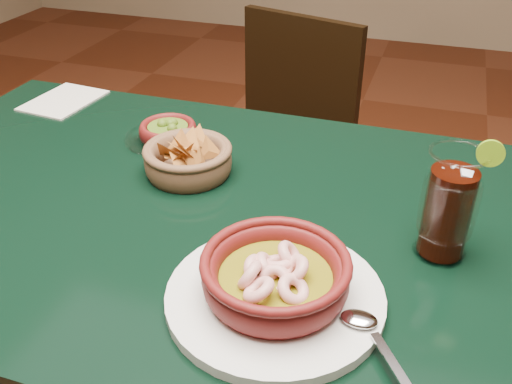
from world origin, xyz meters
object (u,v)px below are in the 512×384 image
(shrimp_plate, at_px, (276,282))
(cola_drink, at_px, (449,206))
(chip_basket, at_px, (188,160))
(dining_chair, at_px, (277,156))
(dining_table, at_px, (185,249))

(shrimp_plate, distance_m, cola_drink, 0.27)
(shrimp_plate, distance_m, chip_basket, 0.37)
(dining_chair, relative_size, cola_drink, 4.48)
(shrimp_plate, relative_size, chip_basket, 1.84)
(shrimp_plate, bearing_deg, chip_basket, 132.09)
(dining_chair, xyz_separation_m, shrimp_plate, (0.25, -0.88, 0.31))
(dining_table, height_order, cola_drink, cola_drink)
(cola_drink, bearing_deg, chip_basket, 167.89)
(dining_chair, bearing_deg, shrimp_plate, -73.92)
(dining_chair, xyz_separation_m, chip_basket, (0.01, -0.61, 0.31))
(shrimp_plate, xyz_separation_m, cola_drink, (0.20, 0.18, 0.05))
(cola_drink, bearing_deg, dining_table, 179.61)
(dining_chair, height_order, shrimp_plate, dining_chair)
(dining_chair, bearing_deg, cola_drink, -57.13)
(dining_table, height_order, chip_basket, chip_basket)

